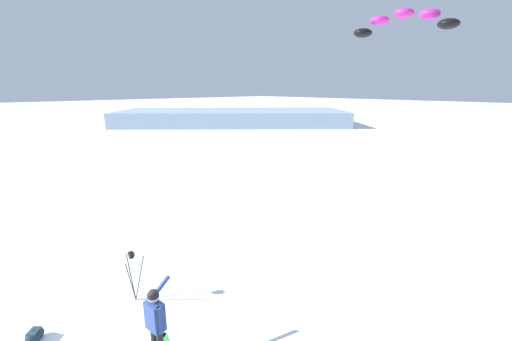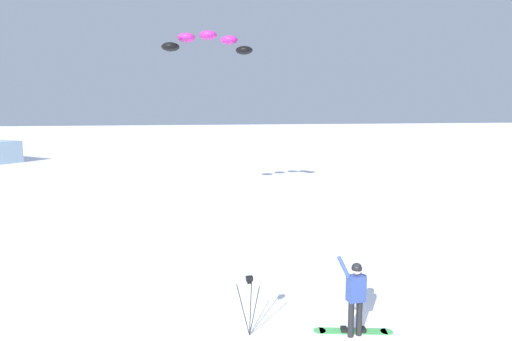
% 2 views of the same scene
% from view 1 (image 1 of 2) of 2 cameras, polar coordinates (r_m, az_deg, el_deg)
% --- Properties ---
extents(snowboarder, '(0.67, 0.53, 1.81)m').
position_cam_1_polar(snowboarder, '(7.63, -17.18, -23.57)').
color(snowboarder, black).
rests_on(snowboarder, ground_plane).
extents(traction_kite, '(1.62, 4.89, 1.12)m').
position_cam_1_polar(traction_kite, '(18.41, 24.39, 22.72)').
color(traction_kite, black).
extents(gear_bag_large, '(0.56, 0.57, 0.29)m').
position_cam_1_polar(gear_bag_large, '(9.87, -34.30, -22.73)').
color(gear_bag_large, '#192833').
rests_on(gear_bag_large, ground_plane).
extents(camera_tripod, '(0.55, 0.51, 1.45)m').
position_cam_1_polar(camera_tripod, '(9.71, -20.83, -15.46)').
color(camera_tripod, '#262628').
rests_on(camera_tripod, ground_plane).
extents(distant_ridge, '(34.49, 32.95, 2.21)m').
position_cam_1_polar(distant_ridge, '(52.12, -4.14, 9.30)').
color(distant_ridge, '#8CA7BB').
rests_on(distant_ridge, ground_plane).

